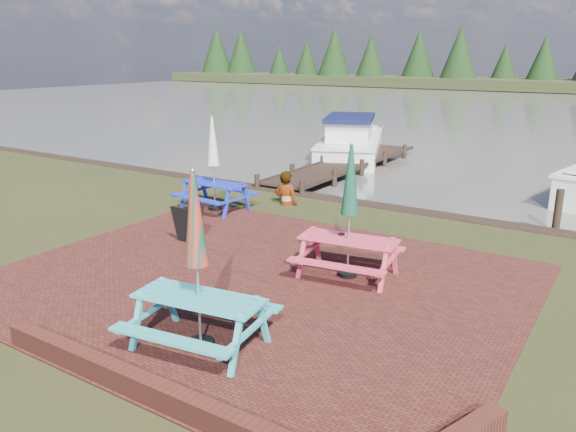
# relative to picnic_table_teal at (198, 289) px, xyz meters

# --- Properties ---
(ground) EXTENTS (120.00, 120.00, 0.00)m
(ground) POSITION_rel_picnic_table_teal_xyz_m (-0.73, 1.32, -0.87)
(ground) COLOR black
(ground) RESTS_ON ground
(paving) EXTENTS (9.00, 7.50, 0.02)m
(paving) POSITION_rel_picnic_table_teal_xyz_m (-0.73, 2.32, -0.86)
(paving) COLOR #3C1513
(paving) RESTS_ON ground
(brick_wall) EXTENTS (6.21, 1.79, 0.30)m
(brick_wall) POSITION_rel_picnic_table_teal_xyz_m (1.41, -1.10, -0.72)
(brick_wall) COLOR #4C1E16
(brick_wall) RESTS_ON ground
(water) EXTENTS (120.00, 60.00, 0.02)m
(water) POSITION_rel_picnic_table_teal_xyz_m (-0.73, 38.32, -0.87)
(water) COLOR #45423B
(water) RESTS_ON ground
(picnic_table_teal) EXTENTS (2.00, 1.83, 2.49)m
(picnic_table_teal) POSITION_rel_picnic_table_teal_xyz_m (0.00, 0.00, 0.00)
(picnic_table_teal) COLOR teal
(picnic_table_teal) RESTS_ON ground
(picnic_table_red) EXTENTS (1.94, 1.78, 2.43)m
(picnic_table_red) POSITION_rel_picnic_table_teal_xyz_m (0.54, 3.39, -0.02)
(picnic_table_red) COLOR #CD344E
(picnic_table_red) RESTS_ON ground
(picnic_table_blue) EXTENTS (1.85, 1.67, 2.42)m
(picnic_table_blue) POSITION_rel_picnic_table_teal_xyz_m (-4.44, 5.62, -0.02)
(picnic_table_blue) COLOR #1628AB
(picnic_table_blue) RESTS_ON ground
(chalkboard) EXTENTS (0.52, 0.49, 0.83)m
(chalkboard) POSITION_rel_picnic_table_teal_xyz_m (-3.21, 3.27, -0.44)
(chalkboard) COLOR black
(chalkboard) RESTS_ON ground
(jetty) EXTENTS (1.76, 9.08, 1.00)m
(jetty) POSITION_rel_picnic_table_teal_xyz_m (-4.23, 12.59, -0.76)
(jetty) COLOR black
(jetty) RESTS_ON ground
(boat_jetty) EXTENTS (4.58, 7.06, 1.94)m
(boat_jetty) POSITION_rel_picnic_table_teal_xyz_m (-5.44, 15.45, -0.49)
(boat_jetty) COLOR silver
(boat_jetty) RESTS_ON ground
(person) EXTENTS (0.70, 0.49, 1.82)m
(person) POSITION_rel_picnic_table_teal_xyz_m (-3.17, 7.06, 0.04)
(person) COLOR gray
(person) RESTS_ON ground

